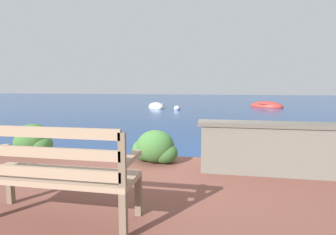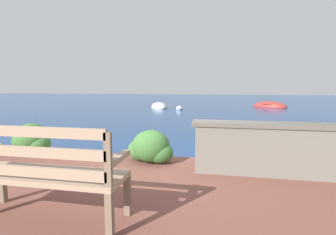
{
  "view_description": "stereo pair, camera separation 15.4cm",
  "coord_description": "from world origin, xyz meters",
  "px_view_note": "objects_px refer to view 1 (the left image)",
  "views": [
    {
      "loc": [
        0.77,
        -4.56,
        1.49
      ],
      "look_at": [
        -0.71,
        3.49,
        0.49
      ],
      "focal_mm": 28.0,
      "sensor_mm": 36.0,
      "label": 1
    },
    {
      "loc": [
        0.92,
        -4.53,
        1.49
      ],
      "look_at": [
        -0.71,
        3.49,
        0.49
      ],
      "focal_mm": 28.0,
      "sensor_mm": 36.0,
      "label": 2
    }
  ],
  "objects_px": {
    "rowboat_nearest": "(156,107)",
    "rowboat_mid": "(266,106)",
    "park_bench": "(54,172)",
    "mooring_buoy": "(177,109)"
  },
  "relations": [
    {
      "from": "rowboat_mid",
      "to": "mooring_buoy",
      "type": "height_order",
      "value": "rowboat_mid"
    },
    {
      "from": "park_bench",
      "to": "rowboat_nearest",
      "type": "bearing_deg",
      "value": 107.27
    },
    {
      "from": "park_bench",
      "to": "rowboat_mid",
      "type": "bearing_deg",
      "value": 81.76
    },
    {
      "from": "rowboat_nearest",
      "to": "rowboat_mid",
      "type": "distance_m",
      "value": 7.66
    },
    {
      "from": "rowboat_mid",
      "to": "mooring_buoy",
      "type": "relative_size",
      "value": 6.2
    },
    {
      "from": "park_bench",
      "to": "mooring_buoy",
      "type": "bearing_deg",
      "value": 101.69
    },
    {
      "from": "rowboat_mid",
      "to": "mooring_buoy",
      "type": "bearing_deg",
      "value": 63.27
    },
    {
      "from": "rowboat_nearest",
      "to": "mooring_buoy",
      "type": "distance_m",
      "value": 2.06
    },
    {
      "from": "rowboat_nearest",
      "to": "rowboat_mid",
      "type": "xyz_separation_m",
      "value": [
        7.44,
        1.83,
        0.01
      ]
    },
    {
      "from": "rowboat_mid",
      "to": "park_bench",
      "type": "bearing_deg",
      "value": 108.97
    }
  ]
}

